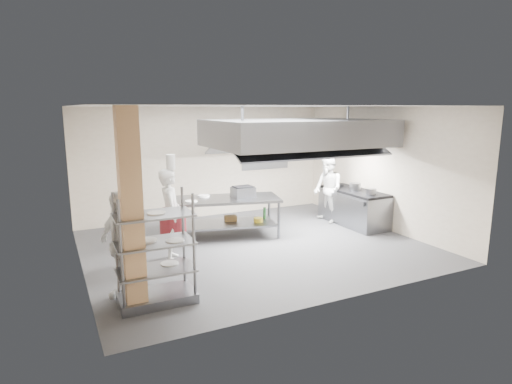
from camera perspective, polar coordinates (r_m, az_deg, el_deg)
name	(u,v)px	position (r m, az deg, el deg)	size (l,w,h in m)	color
floor	(255,246)	(9.41, -0.16, -7.20)	(7.00, 7.00, 0.00)	#2D2D2F
ceiling	(255,106)	(8.94, -0.17, 11.39)	(7.00, 7.00, 0.00)	silver
wall_back	(207,162)	(11.80, -6.59, 3.95)	(7.00, 7.00, 0.00)	#B9A893
wall_left	(77,192)	(8.17, -22.79, -0.04)	(6.00, 6.00, 0.00)	#B9A893
wall_right	(382,168)	(11.03, 16.42, 3.07)	(6.00, 6.00, 0.00)	#B9A893
column	(131,212)	(6.38, -16.29, -2.55)	(0.30, 0.30, 3.00)	tan
exhaust_hood	(298,133)	(9.93, 5.62, 7.85)	(4.00, 2.50, 0.60)	slate
hood_strip_a	(263,148)	(9.51, 0.95, 5.82)	(1.60, 0.12, 0.04)	white
hood_strip_b	(330,145)	(10.46, 9.81, 6.14)	(1.60, 0.12, 0.04)	white
wall_shelf	(268,160)	(12.37, 1.56, 4.35)	(1.50, 0.28, 0.04)	slate
island	(224,217)	(10.04, -4.34, -3.35)	(2.58, 1.08, 0.91)	gray
island_worktop	(223,199)	(9.94, -4.37, -0.98)	(2.58, 1.08, 0.06)	slate
island_undershelf	(224,223)	(10.08, -4.32, -4.21)	(2.37, 0.97, 0.04)	slate
pass_rack	(155,249)	(6.71, -13.33, -7.37)	(1.16, 0.67, 1.73)	gray
cooking_range	(353,208)	(11.32, 12.85, -2.11)	(0.80, 2.00, 0.84)	gray
range_top	(354,191)	(11.23, 12.95, 0.12)	(0.78, 1.96, 0.06)	black
chef_head	(171,215)	(8.51, -11.30, -3.01)	(0.67, 0.44, 1.83)	silver
chef_line	(328,189)	(11.32, 9.54, 0.34)	(0.85, 0.66, 1.74)	silver
chef_plating	(121,246)	(7.01, -17.53, -6.82)	(1.01, 0.42, 1.73)	silver
griddle	(243,192)	(9.97, -1.73, -0.04)	(0.49, 0.38, 0.24)	slate
wicker_basket	(231,218)	(10.20, -3.41, -3.51)	(0.29, 0.20, 0.13)	brown
stockpot	(355,187)	(11.15, 13.07, 0.70)	(0.28, 0.28, 0.19)	gray
plate_stack	(156,268)	(6.81, -13.21, -9.84)	(0.28, 0.28, 0.05)	white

